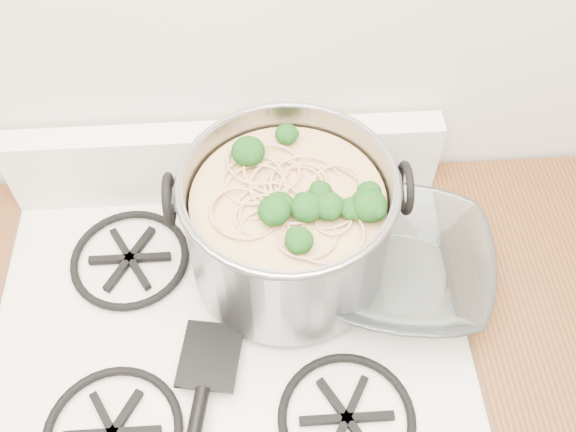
% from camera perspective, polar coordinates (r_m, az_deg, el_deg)
% --- Properties ---
extents(gas_range, '(0.76, 0.66, 0.92)m').
position_cam_1_polar(gas_range, '(1.48, -3.80, -18.57)').
color(gas_range, white).
rests_on(gas_range, ground).
extents(stock_pot, '(0.36, 0.33, 0.22)m').
position_cam_1_polar(stock_pot, '(1.00, 0.00, -0.80)').
color(stock_pot, gray).
rests_on(stock_pot, gas_range).
extents(spatula, '(0.34, 0.36, 0.02)m').
position_cam_1_polar(spatula, '(1.00, -6.97, -12.06)').
color(spatula, black).
rests_on(spatula, gas_range).
extents(glass_bowl, '(0.14, 0.14, 0.03)m').
position_cam_1_polar(glass_bowl, '(1.08, 9.86, -4.84)').
color(glass_bowl, white).
rests_on(glass_bowl, gas_range).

